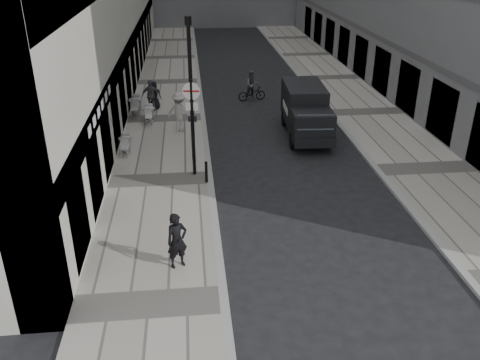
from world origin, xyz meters
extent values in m
cube|color=#A8A298|center=(-2.00, 18.00, 0.06)|extent=(4.00, 60.00, 0.12)
cube|color=#A8A298|center=(9.00, 18.00, 0.06)|extent=(4.00, 60.00, 0.12)
imported|color=black|center=(-1.22, 4.37, 0.97)|extent=(0.74, 0.63, 1.71)
cylinder|color=black|center=(-0.60, 10.71, 2.08)|extent=(0.10, 0.10, 3.92)
cylinder|color=white|center=(-0.60, 10.71, 3.59)|extent=(0.67, 0.14, 0.67)
cube|color=#B21414|center=(-0.60, 10.69, 3.59)|extent=(0.61, 0.11, 0.07)
cube|color=white|center=(-0.60, 10.74, 2.97)|extent=(0.47, 0.09, 0.31)
cylinder|color=black|center=(-0.60, 12.24, 3.01)|extent=(0.15, 0.15, 5.78)
cylinder|color=black|center=(-0.60, 12.24, 5.95)|extent=(0.27, 0.27, 0.34)
cylinder|color=black|center=(-0.15, 9.94, 0.53)|extent=(0.11, 0.11, 0.82)
cylinder|color=black|center=(-0.60, 10.81, 0.61)|extent=(0.13, 0.13, 0.99)
cylinder|color=black|center=(3.99, 13.37, 0.37)|extent=(0.30, 0.75, 0.74)
cylinder|color=black|center=(5.62, 13.27, 0.37)|extent=(0.30, 0.75, 0.74)
cylinder|color=black|center=(4.17, 16.50, 0.37)|extent=(0.30, 0.75, 0.74)
cylinder|color=black|center=(5.80, 16.41, 0.37)|extent=(0.30, 0.75, 0.74)
cube|color=black|center=(4.94, 15.72, 1.43)|extent=(2.04, 3.43, 1.85)
cube|color=black|center=(4.80, 13.23, 1.16)|extent=(1.94, 1.77, 1.29)
cube|color=#1E2328|center=(4.76, 12.53, 1.53)|extent=(1.63, 0.42, 0.68)
imported|color=black|center=(3.04, 21.13, 0.43)|extent=(1.72, 0.84, 0.87)
imported|color=#4E4F53|center=(3.04, 21.13, 0.96)|extent=(0.89, 0.74, 1.64)
imported|color=#4E4E52|center=(-2.76, 19.36, 0.99)|extent=(1.05, 0.50, 1.73)
imported|color=#A9A19C|center=(-1.20, 15.89, 1.11)|extent=(1.46, 1.14, 1.98)
imported|color=black|center=(-2.61, 19.73, 0.89)|extent=(0.77, 0.51, 1.55)
cylinder|color=silver|center=(-3.60, 13.35, 0.13)|extent=(0.39, 0.39, 0.03)
cylinder|color=silver|center=(-3.60, 13.35, 0.46)|extent=(0.05, 0.05, 0.66)
cylinder|color=silver|center=(-3.60, 13.35, 0.79)|extent=(0.62, 0.62, 0.03)
cylinder|color=silver|center=(-2.80, 17.51, 0.13)|extent=(0.41, 0.41, 0.03)
cylinder|color=silver|center=(-2.80, 17.51, 0.48)|extent=(0.06, 0.06, 0.70)
cylinder|color=silver|center=(-2.80, 17.51, 0.83)|extent=(0.66, 0.66, 0.03)
cylinder|color=#ABABAD|center=(-3.60, 18.77, 0.14)|extent=(0.49, 0.49, 0.03)
cylinder|color=#ABABAD|center=(-3.60, 18.77, 0.54)|extent=(0.07, 0.07, 0.82)
cylinder|color=#ABABAD|center=(-3.60, 18.77, 0.95)|extent=(0.77, 0.77, 0.03)
camera|label=1|loc=(-0.68, -8.14, 8.86)|focal=38.00mm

